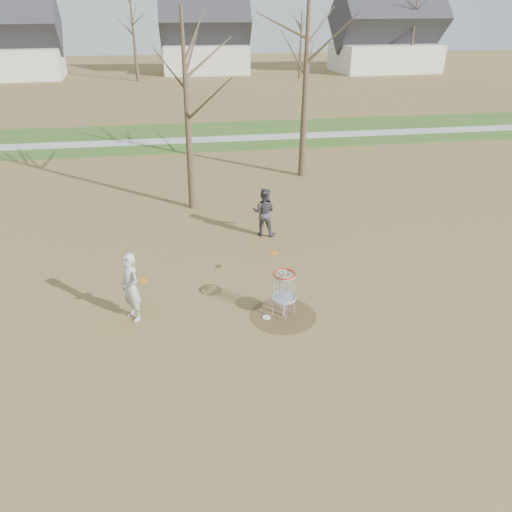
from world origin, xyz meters
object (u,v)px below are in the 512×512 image
Objects in this scene: disc_golf_basket at (284,286)px; disc_grounded at (266,317)px; player_standing at (131,287)px; player_throwing at (264,212)px.

disc_grounded is at bearing -175.37° from disc_golf_basket.
disc_golf_basket is at bearing 4.63° from disc_grounded.
disc_golf_basket is (0.47, 0.04, 0.89)m from disc_grounded.
player_standing is 1.08× the size of player_throwing.
player_standing is 1.41× the size of disc_golf_basket.
player_throwing is at bearing 102.73° from player_standing.
disc_golf_basket is at bearing 107.60° from player_throwing.
player_standing is at bearing 170.59° from disc_grounded.
player_standing reaches higher than disc_grounded.
disc_grounded is at bearing 102.71° from player_throwing.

